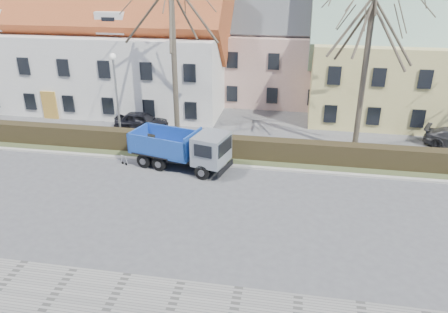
% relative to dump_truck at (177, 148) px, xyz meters
% --- Properties ---
extents(ground, '(120.00, 120.00, 0.00)m').
position_rel_dump_truck_xyz_m(ground, '(0.76, -4.07, -1.24)').
color(ground, '#4C4C4F').
extents(curb_far, '(80.00, 0.30, 0.12)m').
position_rel_dump_truck_xyz_m(curb_far, '(0.76, 0.53, -1.18)').
color(curb_far, '#A8A399').
rests_on(curb_far, ground).
extents(grass_strip, '(80.00, 3.00, 0.10)m').
position_rel_dump_truck_xyz_m(grass_strip, '(0.76, 2.13, -1.19)').
color(grass_strip, '#3D4728').
rests_on(grass_strip, ground).
extents(hedge, '(60.00, 0.90, 1.30)m').
position_rel_dump_truck_xyz_m(hedge, '(0.76, 1.93, -0.59)').
color(hedge, black).
rests_on(hedge, ground).
extents(building_white, '(26.80, 10.80, 9.50)m').
position_rel_dump_truck_xyz_m(building_white, '(-12.24, 11.93, 3.51)').
color(building_white, silver).
rests_on(building_white, ground).
extents(building_pink, '(10.80, 8.80, 8.00)m').
position_rel_dump_truck_xyz_m(building_pink, '(4.76, 15.93, 2.76)').
color(building_pink, tan).
rests_on(building_pink, ground).
extents(building_yellow, '(18.80, 10.80, 8.50)m').
position_rel_dump_truck_xyz_m(building_yellow, '(16.76, 12.93, 3.01)').
color(building_yellow, '#D5C674').
rests_on(building_yellow, ground).
extents(tree_1, '(9.20, 9.20, 12.65)m').
position_rel_dump_truck_xyz_m(tree_1, '(-1.24, 4.43, 5.08)').
color(tree_1, '#443B2F').
rests_on(tree_1, ground).
extents(tree_2, '(8.00, 8.00, 11.00)m').
position_rel_dump_truck_xyz_m(tree_2, '(10.76, 4.43, 4.26)').
color(tree_2, '#443B2F').
rests_on(tree_2, ground).
extents(dump_truck, '(6.58, 3.72, 2.48)m').
position_rel_dump_truck_xyz_m(dump_truck, '(0.00, 0.00, 0.00)').
color(dump_truck, '#153C95').
rests_on(dump_truck, ground).
extents(streetlight, '(0.48, 0.48, 6.18)m').
position_rel_dump_truck_xyz_m(streetlight, '(-4.80, 2.93, 1.85)').
color(streetlight, gray).
rests_on(streetlight, ground).
extents(cart_frame, '(0.85, 0.69, 0.68)m').
position_rel_dump_truck_xyz_m(cart_frame, '(-3.47, -0.24, -0.90)').
color(cart_frame, silver).
rests_on(cart_frame, ground).
extents(parked_car_a, '(3.95, 1.72, 1.33)m').
position_rel_dump_truck_xyz_m(parked_car_a, '(-4.34, 5.78, -0.58)').
color(parked_car_a, black).
rests_on(parked_car_a, ground).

